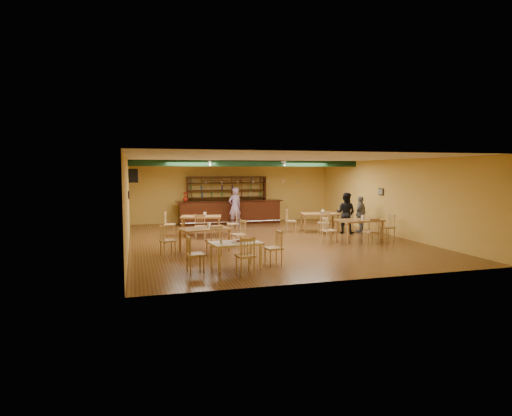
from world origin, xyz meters
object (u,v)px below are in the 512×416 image
object	(u,v)px
dining_table_c	(205,240)
patron_right_a	(346,213)
patron_bar	(235,207)
bar_counter	(230,212)
dining_table_b	(319,222)
dining_table_d	(359,230)
near_table	(236,255)
dining_table_a	(201,226)

from	to	relation	value
dining_table_c	patron_right_a	world-z (taller)	patron_right_a
patron_bar	bar_counter	bearing A→B (deg)	-103.97
bar_counter	patron_bar	xyz separation A→B (m)	(0.07, -0.83, 0.33)
dining_table_b	dining_table_c	size ratio (longest dim) A/B	1.01
dining_table_d	near_table	xyz separation A→B (m)	(-5.31, -2.94, -0.05)
dining_table_c	patron_bar	size ratio (longest dim) A/B	0.85
bar_counter	near_table	distance (m)	9.42
bar_counter	dining_table_b	distance (m)	4.74
bar_counter	patron_bar	world-z (taller)	patron_bar
bar_counter	near_table	bearing A→B (deg)	-101.49
dining_table_c	dining_table_d	distance (m)	5.75
bar_counter	patron_right_a	size ratio (longest dim) A/B	3.08
bar_counter	dining_table_c	world-z (taller)	bar_counter
dining_table_a	near_table	bearing A→B (deg)	-78.11
dining_table_c	patron_right_a	distance (m)	6.62
dining_table_c	near_table	bearing A→B (deg)	-95.07
dining_table_b	patron_right_a	bearing A→B (deg)	-34.03
bar_counter	dining_table_a	world-z (taller)	bar_counter
patron_bar	near_table	bearing A→B (deg)	58.50
near_table	patron_bar	bearing A→B (deg)	69.77
dining_table_b	patron_right_a	size ratio (longest dim) A/B	0.92
patron_bar	patron_right_a	size ratio (longest dim) A/B	1.07
near_table	bar_counter	bearing A→B (deg)	71.28
dining_table_a	dining_table_b	bearing A→B (deg)	9.19
dining_table_c	dining_table_d	world-z (taller)	dining_table_d
dining_table_d	patron_bar	xyz separation A→B (m)	(-3.37, 5.46, 0.49)
dining_table_d	near_table	size ratio (longest dim) A/B	1.23
patron_right_a	dining_table_b	bearing A→B (deg)	1.32
dining_table_d	dining_table_a	bearing A→B (deg)	147.44
bar_counter	near_table	world-z (taller)	bar_counter
dining_table_a	dining_table_b	size ratio (longest dim) A/B	1.01
dining_table_a	near_table	distance (m)	5.85
dining_table_c	dining_table_d	size ratio (longest dim) A/B	0.96
patron_bar	dining_table_d	bearing A→B (deg)	103.16
dining_table_a	dining_table_b	world-z (taller)	dining_table_a
patron_bar	patron_right_a	world-z (taller)	patron_bar
dining_table_b	dining_table_d	xyz separation A→B (m)	(0.35, -2.69, 0.01)
near_table	patron_right_a	distance (m)	7.53
dining_table_c	patron_right_a	bearing A→B (deg)	6.04
dining_table_a	patron_bar	xyz separation A→B (m)	(1.96, 2.56, 0.50)
near_table	patron_bar	world-z (taller)	patron_bar
dining_table_b	dining_table_c	xyz separation A→B (m)	(-5.38, -3.14, -0.00)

